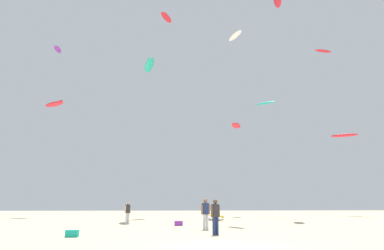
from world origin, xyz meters
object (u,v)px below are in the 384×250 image
object	(u,v)px
kite_aloft_2	(277,0)
kite_aloft_6	(149,65)
kite_aloft_1	(166,17)
kite_grounded_near	(214,218)
kite_aloft_3	(344,135)
person_left	(206,212)
kite_aloft_7	(236,126)
gear_bag	(72,234)
person_foreground	(215,214)
cooler_box	(179,223)
kite_aloft_9	(58,49)
kite_aloft_5	(235,36)
kite_aloft_4	(323,51)
person_midground	(128,211)
kite_aloft_0	(266,103)
kite_aloft_8	(54,104)

from	to	relation	value
kite_aloft_2	kite_aloft_6	distance (m)	17.51
kite_aloft_1	kite_aloft_2	xyz separation A→B (m)	(12.83, -6.70, -0.91)
kite_grounded_near	kite_aloft_3	world-z (taller)	kite_aloft_3
person_left	kite_aloft_6	size ratio (longest dim) A/B	0.45
person_left	kite_aloft_7	distance (m)	24.53
gear_bag	person_foreground	bearing A→B (deg)	6.46
person_left	cooler_box	bearing A→B (deg)	174.45
gear_bag	kite_aloft_9	xyz separation A→B (m)	(-13.15, 37.31, 24.36)
kite_aloft_7	kite_aloft_9	size ratio (longest dim) A/B	1.03
person_foreground	kite_aloft_5	distance (m)	19.05
kite_aloft_1	kite_aloft_5	world-z (taller)	kite_aloft_1
cooler_box	gear_bag	distance (m)	9.75
kite_aloft_4	kite_aloft_5	bearing A→B (deg)	-128.68
person_midground	kite_aloft_4	world-z (taller)	kite_aloft_4
person_foreground	kite_aloft_6	world-z (taller)	kite_aloft_6
kite_aloft_7	kite_aloft_9	world-z (taller)	kite_aloft_9
kite_aloft_1	kite_aloft_4	world-z (taller)	kite_aloft_1
person_midground	kite_aloft_5	xyz separation A→B (m)	(8.57, 1.96, 14.85)
person_foreground	kite_aloft_0	bearing A→B (deg)	124.75
kite_aloft_1	kite_aloft_8	xyz separation A→B (m)	(-13.15, -1.30, -12.22)
person_foreground	kite_aloft_1	size ratio (longest dim) A/B	0.53
kite_aloft_4	kite_aloft_1	bearing A→B (deg)	-166.64
person_foreground	person_midground	size ratio (longest dim) A/B	1.06
kite_aloft_4	kite_aloft_8	xyz separation A→B (m)	(-36.07, -6.74, -10.31)
gear_bag	kite_aloft_6	world-z (taller)	kite_aloft_6
kite_aloft_0	kite_aloft_8	world-z (taller)	kite_aloft_0
kite_aloft_8	kite_aloft_6	bearing A→B (deg)	-37.48
person_midground	kite_aloft_2	xyz separation A→B (m)	(15.07, 10.53, 23.40)
person_foreground	kite_aloft_5	size ratio (longest dim) A/B	0.72
kite_aloft_0	kite_aloft_7	xyz separation A→B (m)	(-3.92, -0.74, -3.07)
kite_aloft_5	person_left	bearing A→B (deg)	-112.87
person_left	kite_aloft_3	distance (m)	31.11
person_midground	kite_aloft_5	world-z (taller)	kite_aloft_5
kite_aloft_7	kite_aloft_9	bearing A→B (deg)	156.18
kite_aloft_4	kite_aloft_6	distance (m)	30.20
cooler_box	kite_aloft_9	xyz separation A→B (m)	(-18.18, 28.96, 24.36)
kite_aloft_3	kite_aloft_9	distance (m)	42.97
kite_aloft_0	kite_aloft_9	world-z (taller)	kite_aloft_9
kite_aloft_1	kite_aloft_8	bearing A→B (deg)	-174.35
kite_aloft_3	gear_bag	bearing A→B (deg)	-133.71
person_midground	kite_aloft_1	world-z (taller)	kite_aloft_1
kite_aloft_5	kite_aloft_9	size ratio (longest dim) A/B	0.83
gear_bag	kite_aloft_2	world-z (taller)	kite_aloft_2
cooler_box	kite_aloft_8	distance (m)	26.47
gear_bag	kite_aloft_5	world-z (taller)	kite_aloft_5
cooler_box	kite_aloft_3	size ratio (longest dim) A/B	0.17
kite_aloft_3	person_midground	bearing A→B (deg)	-145.76
kite_aloft_3	kite_aloft_7	xyz separation A→B (m)	(-13.68, -0.92, 0.91)
kite_aloft_6	kite_aloft_5	bearing A→B (deg)	-32.73
kite_aloft_2	kite_aloft_6	size ratio (longest dim) A/B	0.96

